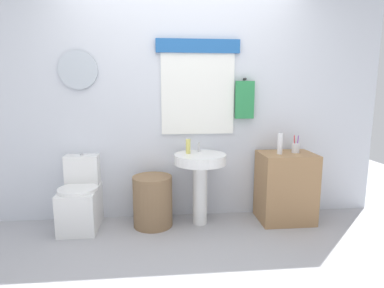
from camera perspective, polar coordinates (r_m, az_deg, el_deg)
name	(u,v)px	position (r m, az deg, el deg)	size (l,w,h in m)	color
ground_plane	(192,269)	(2.66, -0.07, -21.83)	(8.00, 8.00, 0.00)	#A3A3A8
back_wall	(182,99)	(3.41, -1.89, 8.24)	(4.40, 0.18, 2.60)	silver
toilet	(81,200)	(3.43, -19.64, -9.62)	(0.38, 0.51, 0.75)	white
laundry_hamper	(153,201)	(3.31, -7.19, -10.31)	(0.40, 0.40, 0.53)	#846647
pedestal_sink	(200,171)	(3.24, 1.50, -4.93)	(0.54, 0.54, 0.75)	white
faucet	(199,147)	(3.30, 1.26, -0.60)	(0.03, 0.03, 0.10)	silver
wooden_cabinet	(285,187)	(3.52, 16.70, -7.55)	(0.56, 0.44, 0.74)	#9E754C
soap_bottle	(188,146)	(3.22, -0.71, -0.42)	(0.05, 0.05, 0.15)	#DBD166
lotion_bottle	(280,144)	(3.34, 15.79, 0.05)	(0.05, 0.05, 0.22)	white
toothbrush_cup	(296,148)	(3.48, 18.42, -0.66)	(0.08, 0.08, 0.19)	silver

